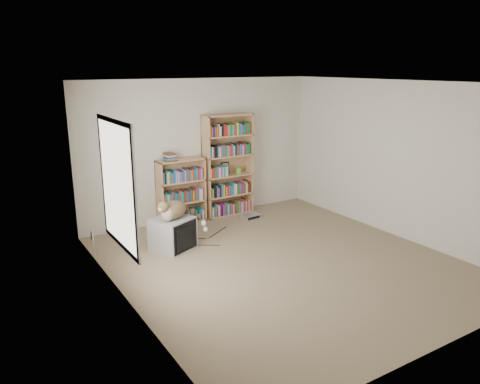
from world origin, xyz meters
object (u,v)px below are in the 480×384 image
crt_tv (172,234)px  bookcase_short (181,194)px  cat (178,212)px  dvd_player (251,216)px  bookcase_tall (228,168)px

crt_tv → bookcase_short: 1.28m
cat → dvd_player: (1.74, 0.65, -0.55)m
bookcase_short → dvd_player: size_ratio=3.57×
crt_tv → bookcase_short: size_ratio=0.63×
bookcase_short → cat: bearing=-117.0°
cat → bookcase_short: (0.56, 1.10, -0.06)m
cat → dvd_player: cat is taller
dvd_player → bookcase_short: bearing=154.2°
dvd_player → cat: bearing=-164.5°
bookcase_short → bookcase_tall: bearing=-0.0°
crt_tv → cat: bearing=-46.5°
bookcase_tall → bookcase_short: (-0.95, 0.00, -0.36)m
crt_tv → dvd_player: bearing=-6.0°
cat → dvd_player: bearing=-8.2°
crt_tv → cat: cat is taller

